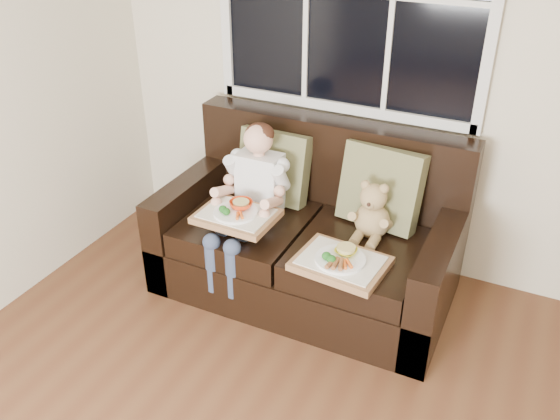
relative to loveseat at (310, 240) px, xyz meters
The scene contains 8 objects.
room_walls 2.50m from the loveseat, 70.14° to the right, with size 4.52×5.02×2.71m.
loveseat is the anchor object (origin of this frame).
pillow_left 0.50m from the loveseat, 153.97° to the left, with size 0.44×0.21×0.45m.
pillow_right 0.54m from the loveseat, 23.03° to the left, with size 0.49×0.27×0.47m.
child 0.48m from the loveseat, 159.79° to the right, with size 0.38×0.59×0.85m.
teddy_bear 0.46m from the loveseat, ahead, with size 0.20×0.26×0.35m.
tray_left 0.52m from the loveseat, 135.49° to the right, with size 0.44×0.34×0.10m.
tray_right 0.52m from the loveseat, 48.43° to the right, with size 0.49×0.39×0.11m.
Camera 1 is at (0.39, -0.74, 2.24)m, focal length 38.00 mm.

